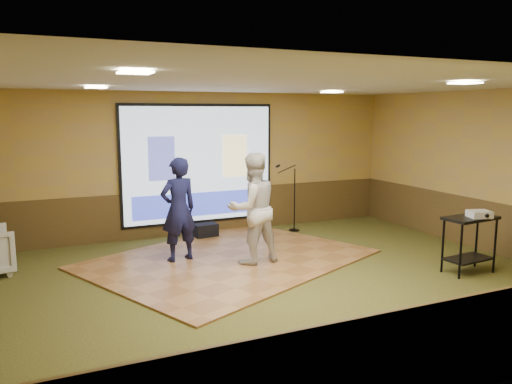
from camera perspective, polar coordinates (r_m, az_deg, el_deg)
name	(u,v)px	position (r m, az deg, el deg)	size (l,w,h in m)	color
ground	(269,282)	(7.77, 1.49, -10.29)	(9.00, 9.00, 0.00)	#2D391A
room_shell	(270,146)	(7.35, 1.56, 5.31)	(9.04, 7.04, 3.02)	#AB8847
wainscot_back	(199,211)	(10.78, -6.50, -2.22)	(9.00, 0.04, 0.95)	#493818
wainscot_front	(438,352)	(4.93, 20.06, -16.76)	(9.00, 0.04, 0.95)	#493818
wainscot_right	(484,226)	(10.33, 24.59, -3.51)	(0.04, 7.00, 0.95)	#493818
projector_screen	(199,165)	(10.59, -6.53, 3.04)	(3.32, 0.06, 2.52)	black
downlight_nw	(96,87)	(8.48, -17.82, 11.31)	(0.32, 0.32, 0.02)	#F9E9BA
downlight_ne	(332,92)	(9.99, 8.65, 11.23)	(0.32, 0.32, 0.02)	#F9E9BA
downlight_sw	(135,72)	(5.22, -13.64, 13.15)	(0.32, 0.32, 0.02)	#F9E9BA
downlight_se	(465,83)	(7.42, 22.80, 11.42)	(0.32, 0.32, 0.02)	#F9E9BA
dance_floor	(229,259)	(8.90, -3.10, -7.65)	(4.57, 3.48, 0.03)	olive
player_left	(179,209)	(8.67, -8.85, -1.98)	(0.66, 0.43, 1.80)	#12143B
player_right	(253,208)	(8.43, -0.39, -1.88)	(0.92, 0.71, 1.88)	beige
av_table	(470,234)	(8.76, 23.23, -4.43)	(0.88, 0.46, 0.93)	black
projector	(479,214)	(8.68, 24.16, -2.31)	(0.33, 0.27, 0.11)	silver
mic_stand	(292,209)	(10.94, 4.15, -1.93)	(0.58, 0.24, 1.49)	black
duffel_bag	(205,231)	(10.44, -5.80, -4.43)	(0.47, 0.32, 0.30)	black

